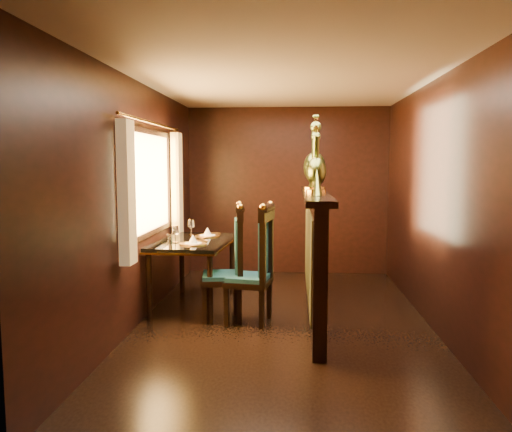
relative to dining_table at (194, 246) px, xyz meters
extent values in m
plane|color=black|center=(1.05, -0.59, -0.71)|extent=(5.00, 5.00, 0.00)
cube|color=black|center=(1.05, 1.91, 0.54)|extent=(3.00, 0.04, 2.50)
cube|color=black|center=(1.05, -3.09, 0.54)|extent=(3.00, 0.04, 2.50)
cube|color=black|center=(-0.45, -0.59, 0.54)|extent=(0.04, 5.00, 2.50)
cube|color=black|center=(2.55, -0.59, 0.54)|extent=(0.04, 5.00, 2.50)
cube|color=beige|center=(1.05, -0.59, 1.79)|extent=(3.00, 5.00, 0.04)
cube|color=#FFC672|center=(-0.45, -0.29, 0.74)|extent=(0.01, 1.70, 1.05)
cube|color=yellow|center=(-0.35, -1.26, 0.69)|extent=(0.10, 0.22, 1.30)
cube|color=yellow|center=(-0.35, 0.68, 0.69)|extent=(0.10, 0.22, 1.30)
cylinder|color=gold|center=(-0.37, -0.29, 1.39)|extent=(0.03, 2.20, 0.03)
cube|color=black|center=(1.38, -0.29, -0.06)|extent=(0.12, 2.60, 1.30)
cube|color=#383719|center=(1.31, -0.29, -0.01)|extent=(0.02, 2.20, 0.95)
cube|color=black|center=(1.38, -0.29, 0.62)|extent=(0.26, 2.70, 0.06)
cube|color=black|center=(0.00, 0.00, 0.05)|extent=(0.87, 1.35, 0.04)
cube|color=gold|center=(0.00, 0.00, 0.02)|extent=(0.89, 1.37, 0.02)
cylinder|color=black|center=(-0.37, -0.57, -0.35)|extent=(0.06, 0.06, 0.72)
cylinder|color=black|center=(0.29, -0.62, -0.35)|extent=(0.06, 0.06, 0.72)
cylinder|color=black|center=(-0.29, 0.61, -0.35)|extent=(0.06, 0.06, 0.72)
cylinder|color=black|center=(0.37, 0.56, -0.35)|extent=(0.06, 0.06, 0.72)
cylinder|color=orange|center=(0.05, -0.31, 0.08)|extent=(0.30, 0.30, 0.01)
cone|color=silver|center=(0.05, -0.31, 0.13)|extent=(0.11, 0.11, 0.10)
cylinder|color=orange|center=(0.11, 0.30, 0.08)|extent=(0.30, 0.30, 0.01)
cone|color=silver|center=(0.11, 0.30, 0.13)|extent=(0.11, 0.11, 0.10)
cylinder|color=silver|center=(-0.27, 0.00, 0.10)|extent=(0.03, 0.03, 0.06)
cylinder|color=silver|center=(-0.32, 0.04, 0.10)|extent=(0.03, 0.03, 0.06)
cube|color=black|center=(0.68, -0.54, -0.28)|extent=(0.51, 0.51, 0.06)
cube|color=#134755|center=(0.68, -0.54, -0.23)|extent=(0.46, 0.46, 0.05)
cube|color=#134755|center=(0.87, -0.57, 0.09)|extent=(0.09, 0.35, 0.57)
cube|color=black|center=(0.47, -0.69, -0.51)|extent=(0.05, 0.05, 0.40)
cube|color=black|center=(0.84, -0.75, -0.51)|extent=(0.05, 0.05, 0.40)
cube|color=black|center=(0.53, -0.33, -0.51)|extent=(0.05, 0.05, 0.40)
cube|color=black|center=(0.89, -0.39, -0.51)|extent=(0.05, 0.05, 0.40)
sphere|color=gold|center=(0.85, -0.75, 0.53)|extent=(0.07, 0.07, 0.07)
sphere|color=gold|center=(0.90, -0.39, 0.53)|extent=(0.07, 0.07, 0.07)
cube|color=black|center=(0.39, -0.44, -0.29)|extent=(0.50, 0.50, 0.06)
cube|color=#134755|center=(0.39, -0.44, -0.24)|extent=(0.45, 0.45, 0.05)
cube|color=#134755|center=(0.58, -0.41, 0.08)|extent=(0.08, 0.35, 0.57)
cube|color=black|center=(0.23, -0.65, -0.51)|extent=(0.05, 0.05, 0.39)
cube|color=black|center=(0.59, -0.60, -0.51)|extent=(0.05, 0.05, 0.39)
cube|color=black|center=(0.18, -0.28, -0.51)|extent=(0.05, 0.05, 0.39)
cube|color=black|center=(0.54, -0.23, -0.51)|extent=(0.05, 0.05, 0.39)
sphere|color=gold|center=(0.60, -0.59, 0.51)|extent=(0.07, 0.07, 0.07)
sphere|color=gold|center=(0.55, -0.23, 0.51)|extent=(0.07, 0.07, 0.07)
camera|label=1|loc=(1.15, -5.63, 0.95)|focal=35.00mm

